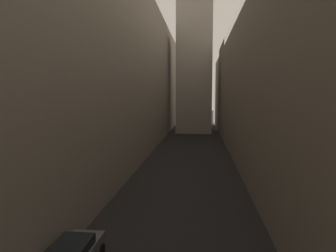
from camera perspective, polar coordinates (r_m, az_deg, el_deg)
The scene contains 3 objects.
ground_plane at distance 43.93m, azimuth 3.95°, elevation -5.16°, with size 264.00×264.00×0.00m, color black.
building_block_left at distance 47.18m, azimuth -10.67°, elevation 9.17°, with size 12.82×108.00×22.42m, color gray.
building_block_right at distance 46.38m, azimuth 19.15°, elevation 6.52°, with size 12.91×108.00×18.37m, color #756B5B.
Camera 1 is at (1.42, 4.85, 8.13)m, focal length 33.59 mm.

